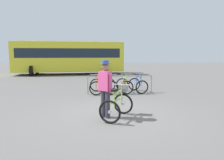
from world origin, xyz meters
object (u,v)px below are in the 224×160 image
Objects in this scene: racked_bike_yellow at (110,85)px; racked_bike_lime at (124,85)px; featured_bicycle at (118,101)px; person_with_featured_bike at (105,86)px; racked_bike_blue at (138,85)px; bus_distant at (70,56)px; racked_bike_orange at (96,86)px.

racked_bike_lime is at bearing 5.12° from racked_bike_yellow.
person_with_featured_bike is (-0.39, 0.01, 0.46)m from featured_bicycle.
racked_bike_lime is 0.97× the size of racked_bike_blue.
bus_distant reaches higher than racked_bike_blue.
bus_distant is at bearing 112.80° from racked_bike_lime.
featured_bicycle is (0.74, -3.88, 0.12)m from racked_bike_orange.
bus_distant is at bearing 116.36° from racked_bike_blue.
racked_bike_yellow and racked_bike_blue have the same top height.
featured_bicycle is 14.18m from bus_distant.
racked_bike_blue is at bearing 66.73° from person_with_featured_bike.
person_with_featured_bike is (-1.05, -4.00, 0.58)m from racked_bike_lime.
racked_bike_orange is 1.40m from racked_bike_lime.
racked_bike_orange is at bearing 95.11° from person_with_featured_bike.
featured_bicycle is at bearing -0.81° from person_with_featured_bike.
racked_bike_yellow and racked_bike_lime have the same top height.
featured_bicycle is 0.12× the size of bus_distant.
racked_bike_lime is at bearing -67.20° from bus_distant.
racked_bike_yellow is 3.99m from person_with_featured_bike.
racked_bike_orange is 2.10m from racked_bike_blue.
bus_distant is at bearing 105.28° from racked_bike_orange.
bus_distant is (-3.03, 13.70, 0.79)m from person_with_featured_bike.
racked_bike_blue is 4.29m from featured_bicycle.
racked_bike_orange is at bearing -174.88° from racked_bike_lime.
person_with_featured_bike is 14.05m from bus_distant.
racked_bike_yellow is 0.99× the size of racked_bike_lime.
racked_bike_orange is at bearing -174.88° from racked_bike_blue.
bus_distant reaches higher than racked_bike_orange.
racked_bike_orange is 0.70m from racked_bike_yellow.
person_with_featured_bike is at bearing -113.27° from racked_bike_blue.
featured_bicycle is at bearing -108.41° from racked_bike_blue.
racked_bike_blue is (2.09, 0.19, -0.00)m from racked_bike_orange.
racked_bike_orange is 0.90× the size of featured_bicycle.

